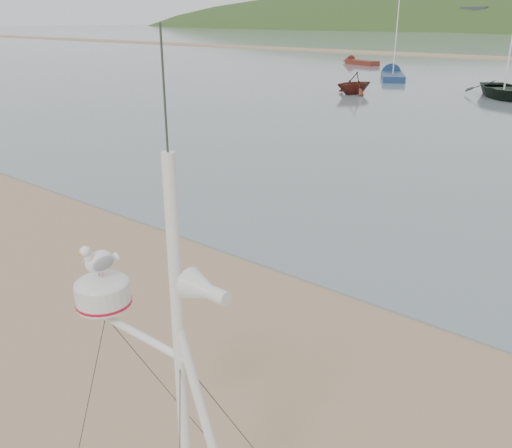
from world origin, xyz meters
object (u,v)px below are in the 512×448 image
Objects in this scene: boat_red at (355,73)px; sailboat_blue_near at (391,74)px; boat_dark at (510,54)px; dinghy_red_far at (355,62)px.

sailboat_blue_near reaches higher than boat_red.
boat_dark is 27.30m from dinghy_red_far.
dinghy_red_far is (-20.94, 17.35, -2.47)m from boat_dark.
boat_red is at bearing 173.52° from boat_dark.
boat_dark is 13.51m from sailboat_blue_near.
dinghy_red_far is at bearing 105.09° from boat_dark.
dinghy_red_far is at bearing 132.68° from sailboat_blue_near.
boat_red is 25.32m from dinghy_red_far.
sailboat_blue_near reaches higher than boat_dark.
boat_dark is at bearing 49.12° from boat_red.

